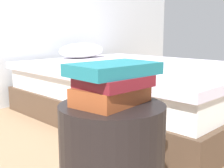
# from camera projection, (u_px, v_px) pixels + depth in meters

# --- Properties ---
(bed) EXTENTS (1.64, 2.08, 0.62)m
(bed) POSITION_uv_depth(u_px,v_px,m) (138.00, 89.00, 2.57)
(bed) COLOR #4C3828
(bed) RESTS_ON ground_plane
(book_rust) EXTENTS (0.27, 0.19, 0.06)m
(book_rust) POSITION_uv_depth(u_px,v_px,m) (111.00, 95.00, 1.00)
(book_rust) COLOR #994723
(book_rust) RESTS_ON side_table
(book_maroon) EXTENTS (0.24, 0.20, 0.04)m
(book_maroon) POSITION_uv_depth(u_px,v_px,m) (113.00, 81.00, 0.97)
(book_maroon) COLOR maroon
(book_maroon) RESTS_ON book_rust
(book_teal) EXTENTS (0.32, 0.22, 0.04)m
(book_teal) POSITION_uv_depth(u_px,v_px,m) (115.00, 69.00, 0.97)
(book_teal) COLOR #1E727F
(book_teal) RESTS_ON book_maroon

